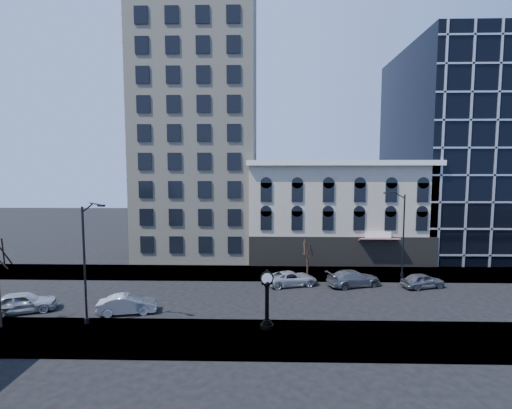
{
  "coord_description": "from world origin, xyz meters",
  "views": [
    {
      "loc": [
        2.9,
        -31.96,
        11.23
      ],
      "look_at": [
        2.0,
        4.0,
        8.0
      ],
      "focal_mm": 26.0,
      "sensor_mm": 36.0,
      "label": 1
    }
  ],
  "objects_px": {
    "street_lamp_near": "(90,231)",
    "car_near_b": "(128,304)",
    "car_near_a": "(23,302)",
    "street_clock": "(267,302)"
  },
  "relations": [
    {
      "from": "car_near_b",
      "to": "street_clock",
      "type": "bearing_deg",
      "value": -116.46
    },
    {
      "from": "street_clock",
      "to": "car_near_b",
      "type": "bearing_deg",
      "value": 154.01
    },
    {
      "from": "street_lamp_near",
      "to": "car_near_a",
      "type": "xyz_separation_m",
      "value": [
        -6.86,
        2.53,
        -6.16
      ]
    },
    {
      "from": "street_lamp_near",
      "to": "car_near_b",
      "type": "bearing_deg",
      "value": 82.48
    },
    {
      "from": "street_clock",
      "to": "street_lamp_near",
      "type": "relative_size",
      "value": 0.47
    },
    {
      "from": "street_clock",
      "to": "car_near_b",
      "type": "distance_m",
      "value": 11.43
    },
    {
      "from": "car_near_a",
      "to": "car_near_b",
      "type": "xyz_separation_m",
      "value": [
        8.43,
        0.0,
        -0.09
      ]
    },
    {
      "from": "street_lamp_near",
      "to": "car_near_b",
      "type": "height_order",
      "value": "street_lamp_near"
    },
    {
      "from": "car_near_a",
      "to": "street_lamp_near",
      "type": "bearing_deg",
      "value": -132.9
    },
    {
      "from": "street_lamp_near",
      "to": "car_near_b",
      "type": "relative_size",
      "value": 2.03
    }
  ]
}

